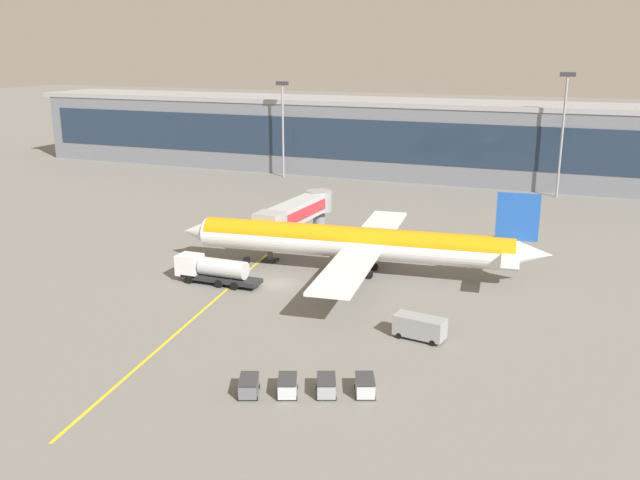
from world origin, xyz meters
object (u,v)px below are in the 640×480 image
Objects in this scene: baggage_cart_3 at (365,385)px; baggage_cart_1 at (288,386)px; baggage_cart_0 at (249,386)px; baggage_cart_2 at (326,386)px; fuel_tanker at (213,269)px; main_airliner at (356,243)px; crew_van at (421,326)px.

baggage_cart_1 is at bearing -158.09° from baggage_cart_3.
baggage_cart_1 is (2.97, 1.19, 0.00)m from baggage_cart_0.
baggage_cart_1 is 6.40m from baggage_cart_3.
baggage_cart_2 and baggage_cart_3 have the same top height.
baggage_cart_2 is at bearing -42.60° from fuel_tanker.
main_airliner reaches higher than crew_van.
crew_van is (12.53, -17.05, -2.74)m from main_airliner.
baggage_cart_2 is at bearing -158.09° from baggage_cart_3.
crew_van is 1.74× the size of baggage_cart_2.
baggage_cart_2 is (-4.58, -13.88, -0.53)m from crew_van.
baggage_cart_3 is at bearing 21.91° from baggage_cart_2.
main_airliner is 15.56× the size of baggage_cart_3.
fuel_tanker is 2.06× the size of crew_van.
main_airliner is 4.36× the size of fuel_tanker.
fuel_tanker is 28.82m from baggage_cart_0.
baggage_cart_0 and baggage_cart_3 have the same top height.
fuel_tanker is at bearing 131.83° from baggage_cart_1.
baggage_cart_2 is at bearing 21.91° from baggage_cart_0.
baggage_cart_3 is at bearing -97.23° from crew_van.
baggage_cart_3 is at bearing -69.82° from main_airliner.
crew_van is 1.74× the size of baggage_cart_3.
baggage_cart_0 is 1.00× the size of baggage_cart_1.
baggage_cart_3 is (10.92, -29.73, -3.27)m from main_airliner.
crew_van is 16.86m from baggage_cart_1.
fuel_tanker is at bearing 165.49° from crew_van.
baggage_cart_0 is 1.00× the size of baggage_cart_3.
main_airliner reaches higher than baggage_cart_3.
baggage_cart_0 is 9.60m from baggage_cart_3.
baggage_cart_3 is (25.77, -19.77, -0.96)m from fuel_tanker.
fuel_tanker is 3.57× the size of baggage_cart_1.
baggage_cart_1 is (4.99, -32.12, -3.27)m from main_airliner.
baggage_cart_0 is (2.02, -33.31, -3.27)m from main_airliner.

